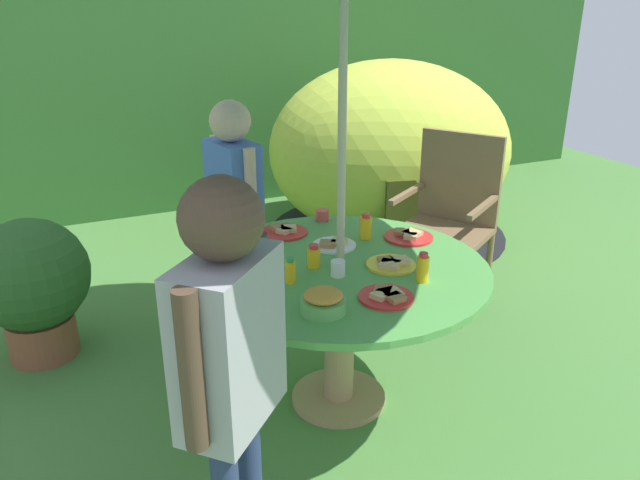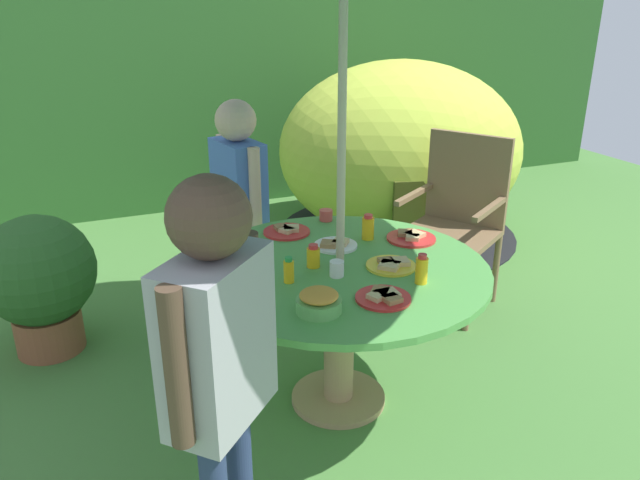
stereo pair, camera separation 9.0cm
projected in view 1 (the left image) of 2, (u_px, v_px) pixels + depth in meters
The scene contains 20 objects.
ground_plane at pixel (338, 401), 2.98m from camera, with size 10.00×10.00×0.02m, color #477A38.
hedge_backdrop at pixel (170, 85), 5.51m from camera, with size 9.00×0.70×2.14m, color #285623.
garden_table at pixel (340, 293), 2.76m from camera, with size 1.32×1.32×0.71m.
wooden_chair at pixel (450, 211), 3.78m from camera, with size 0.69×0.70×1.05m.
dome_tent at pixel (389, 151), 4.82m from camera, with size 2.33×2.33×1.38m.
potted_plant at pixel (32, 282), 3.19m from camera, with size 0.59×0.59×0.77m.
child_in_blue_shirt at pixel (234, 187), 3.39m from camera, with size 0.25×0.44×1.31m.
child_in_grey_shirt at pixel (229, 343), 1.78m from camera, with size 0.40×0.40×1.39m.
snack_bowl at pixel (323, 302), 2.30m from camera, with size 0.17×0.17×0.09m.
plate_mid_right at pixel (387, 296), 2.41m from camera, with size 0.22×0.22×0.03m.
plate_center_back at pixel (284, 231), 3.07m from camera, with size 0.23×0.23×0.03m.
plate_far_right at pixel (391, 264), 2.70m from camera, with size 0.22×0.22×0.03m.
plate_near_right at pixel (334, 245), 2.91m from camera, with size 0.21×0.21×0.03m.
plate_front_edge at pixel (409, 236), 3.01m from camera, with size 0.24×0.24×0.03m.
juice_bottle_near_left at pixel (423, 268), 2.54m from camera, with size 0.05×0.05×0.13m.
juice_bottle_far_left at pixel (366, 227), 2.99m from camera, with size 0.06×0.06×0.13m.
juice_bottle_center_front at pixel (291, 271), 2.53m from camera, with size 0.04×0.04×0.11m.
juice_bottle_mid_left at pixel (314, 257), 2.68m from camera, with size 0.06×0.06×0.10m.
cup_near at pixel (338, 268), 2.60m from camera, with size 0.06×0.06×0.07m, color white.
cup_far at pixel (322, 215), 3.24m from camera, with size 0.07×0.07×0.06m, color #E04C47.
Camera 1 is at (-1.11, -2.21, 1.82)m, focal length 34.47 mm.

